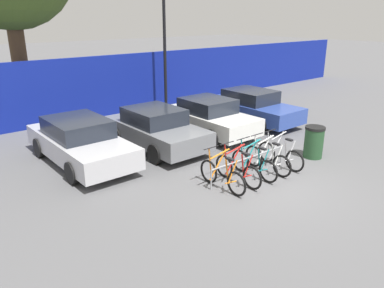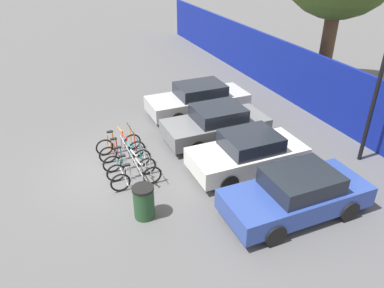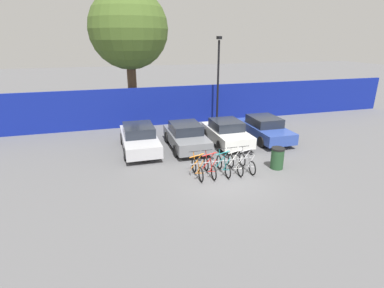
{
  "view_description": "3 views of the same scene",
  "coord_description": "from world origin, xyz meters",
  "px_view_note": "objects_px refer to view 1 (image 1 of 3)",
  "views": [
    {
      "loc": [
        -7.45,
        -5.92,
        4.38
      ],
      "look_at": [
        -0.85,
        2.05,
        0.8
      ],
      "focal_mm": 35.0,
      "sensor_mm": 36.0,
      "label": 1
    },
    {
      "loc": [
        11.18,
        -1.73,
        7.22
      ],
      "look_at": [
        1.16,
        2.55,
        1.07
      ],
      "focal_mm": 35.0,
      "sensor_mm": 36.0,
      "label": 2
    },
    {
      "loc": [
        -4.71,
        -11.13,
        5.85
      ],
      "look_at": [
        -1.0,
        1.67,
        1.15
      ],
      "focal_mm": 28.0,
      "sensor_mm": 36.0,
      "label": 3
    }
  ],
  "objects_px": {
    "bicycle_silver": "(280,155)",
    "trash_bin": "(314,142)",
    "bicycle_red": "(238,170)",
    "car_grey": "(156,129)",
    "bicycle_orange": "(222,176)",
    "bike_rack": "(249,160)",
    "bicycle_teal": "(254,164)",
    "car_blue": "(251,107)",
    "car_silver": "(80,141)",
    "car_white": "(209,117)",
    "lamp_post": "(165,39)",
    "bicycle_white": "(267,159)"
  },
  "relations": [
    {
      "from": "bicycle_silver",
      "to": "trash_bin",
      "type": "distance_m",
      "value": 1.49
    },
    {
      "from": "bicycle_red",
      "to": "car_grey",
      "type": "height_order",
      "value": "car_grey"
    },
    {
      "from": "bicycle_silver",
      "to": "trash_bin",
      "type": "height_order",
      "value": "bicycle_silver"
    },
    {
      "from": "bicycle_orange",
      "to": "trash_bin",
      "type": "xyz_separation_m",
      "value": [
        3.91,
        -0.18,
        0.14
      ]
    },
    {
      "from": "bike_rack",
      "to": "trash_bin",
      "type": "relative_size",
      "value": 2.9
    },
    {
      "from": "bicycle_teal",
      "to": "car_blue",
      "type": "distance_m",
      "value": 5.78
    },
    {
      "from": "car_grey",
      "to": "trash_bin",
      "type": "bearing_deg",
      "value": -49.56
    },
    {
      "from": "bicycle_silver",
      "to": "car_silver",
      "type": "relative_size",
      "value": 0.38
    },
    {
      "from": "car_blue",
      "to": "trash_bin",
      "type": "relative_size",
      "value": 4.19
    },
    {
      "from": "car_white",
      "to": "car_blue",
      "type": "height_order",
      "value": "same"
    },
    {
      "from": "bicycle_orange",
      "to": "bicycle_silver",
      "type": "height_order",
      "value": "same"
    },
    {
      "from": "bicycle_teal",
      "to": "bicycle_silver",
      "type": "distance_m",
      "value": 1.19
    },
    {
      "from": "car_silver",
      "to": "bicycle_orange",
      "type": "bearing_deg",
      "value": -63.72
    },
    {
      "from": "bicycle_teal",
      "to": "bicycle_silver",
      "type": "xyz_separation_m",
      "value": [
        1.19,
        0.0,
        0.0
      ]
    },
    {
      "from": "bicycle_teal",
      "to": "car_silver",
      "type": "xyz_separation_m",
      "value": [
        -3.31,
        4.18,
        0.31
      ]
    },
    {
      "from": "bicycle_orange",
      "to": "trash_bin",
      "type": "distance_m",
      "value": 3.91
    },
    {
      "from": "bicycle_teal",
      "to": "lamp_post",
      "type": "distance_m",
      "value": 8.93
    },
    {
      "from": "bicycle_white",
      "to": "car_grey",
      "type": "bearing_deg",
      "value": 111.54
    },
    {
      "from": "bicycle_white",
      "to": "car_white",
      "type": "relative_size",
      "value": 0.43
    },
    {
      "from": "bicycle_orange",
      "to": "bicycle_red",
      "type": "bearing_deg",
      "value": -1.75
    },
    {
      "from": "bicycle_white",
      "to": "lamp_post",
      "type": "relative_size",
      "value": 0.28
    },
    {
      "from": "bike_rack",
      "to": "bicycle_silver",
      "type": "distance_m",
      "value": 1.23
    },
    {
      "from": "car_silver",
      "to": "car_blue",
      "type": "relative_size",
      "value": 1.05
    },
    {
      "from": "bicycle_teal",
      "to": "trash_bin",
      "type": "distance_m",
      "value": 2.67
    },
    {
      "from": "bicycle_white",
      "to": "car_grey",
      "type": "relative_size",
      "value": 0.42
    },
    {
      "from": "lamp_post",
      "to": "car_silver",
      "type": "bearing_deg",
      "value": -147.69
    },
    {
      "from": "bicycle_teal",
      "to": "car_blue",
      "type": "xyz_separation_m",
      "value": [
        4.25,
        3.92,
        0.31
      ]
    },
    {
      "from": "car_blue",
      "to": "car_silver",
      "type": "bearing_deg",
      "value": 178.03
    },
    {
      "from": "trash_bin",
      "to": "car_silver",
      "type": "bearing_deg",
      "value": 143.85
    },
    {
      "from": "bicycle_white",
      "to": "trash_bin",
      "type": "height_order",
      "value": "bicycle_white"
    },
    {
      "from": "bicycle_red",
      "to": "bicycle_white",
      "type": "height_order",
      "value": "same"
    },
    {
      "from": "bicycle_orange",
      "to": "trash_bin",
      "type": "relative_size",
      "value": 1.66
    },
    {
      "from": "bicycle_teal",
      "to": "trash_bin",
      "type": "relative_size",
      "value": 1.66
    },
    {
      "from": "bicycle_silver",
      "to": "car_blue",
      "type": "height_order",
      "value": "car_blue"
    },
    {
      "from": "car_grey",
      "to": "trash_bin",
      "type": "xyz_separation_m",
      "value": [
        3.4,
        -3.99,
        -0.17
      ]
    },
    {
      "from": "bicycle_teal",
      "to": "car_white",
      "type": "relative_size",
      "value": 0.43
    },
    {
      "from": "car_silver",
      "to": "car_blue",
      "type": "distance_m",
      "value": 7.56
    },
    {
      "from": "bike_rack",
      "to": "car_silver",
      "type": "bearing_deg",
      "value": 129.18
    },
    {
      "from": "bicycle_orange",
      "to": "bicycle_white",
      "type": "xyz_separation_m",
      "value": [
        1.84,
        0.0,
        0.0
      ]
    },
    {
      "from": "car_white",
      "to": "car_blue",
      "type": "bearing_deg",
      "value": 2.69
    },
    {
      "from": "bicycle_teal",
      "to": "car_grey",
      "type": "height_order",
      "value": "car_grey"
    },
    {
      "from": "bicycle_orange",
      "to": "lamp_post",
      "type": "height_order",
      "value": "lamp_post"
    },
    {
      "from": "bicycle_orange",
      "to": "trash_bin",
      "type": "bearing_deg",
      "value": -4.45
    },
    {
      "from": "bicycle_teal",
      "to": "car_silver",
      "type": "bearing_deg",
      "value": 129.93
    },
    {
      "from": "bicycle_teal",
      "to": "trash_bin",
      "type": "bearing_deg",
      "value": -2.43
    },
    {
      "from": "bicycle_red",
      "to": "car_white",
      "type": "xyz_separation_m",
      "value": [
        2.36,
        3.8,
        0.31
      ]
    },
    {
      "from": "lamp_post",
      "to": "bicycle_red",
      "type": "bearing_deg",
      "value": -112.82
    },
    {
      "from": "bicycle_silver",
      "to": "car_grey",
      "type": "relative_size",
      "value": 0.42
    },
    {
      "from": "bicycle_white",
      "to": "lamp_post",
      "type": "distance_m",
      "value": 8.77
    },
    {
      "from": "bicycle_orange",
      "to": "bicycle_white",
      "type": "distance_m",
      "value": 1.84
    }
  ]
}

